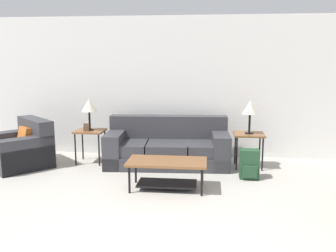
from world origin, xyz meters
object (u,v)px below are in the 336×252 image
object	(u,v)px
couch	(168,148)
table_lamp_right	(250,108)
coffee_table	(167,168)
side_table_right	(249,137)
backpack	(249,164)
side_table_left	(90,134)
armchair	(21,150)
table_lamp_left	(89,106)

from	to	relation	value
couch	table_lamp_right	distance (m)	1.56
coffee_table	table_lamp_right	xyz separation A→B (m)	(1.25, 1.23, 0.70)
side_table_right	table_lamp_right	world-z (taller)	table_lamp_right
backpack	coffee_table	bearing A→B (deg)	-153.28
backpack	side_table_right	bearing A→B (deg)	85.73
side_table_left	armchair	bearing A→B (deg)	-162.44
side_table_right	table_lamp_left	bearing A→B (deg)	-180.00
table_lamp_left	side_table_left	bearing A→B (deg)	108.43
side_table_left	table_lamp_right	size ratio (longest dim) A/B	1.06
couch	side_table_left	xyz separation A→B (m)	(-1.37, -0.02, 0.22)
table_lamp_left	table_lamp_right	world-z (taller)	same
side_table_left	backpack	bearing A→B (deg)	-12.89
side_table_left	side_table_right	bearing A→B (deg)	0.00
table_lamp_right	side_table_right	bearing A→B (deg)	99.46
table_lamp_right	backpack	world-z (taller)	table_lamp_right
table_lamp_left	backpack	bearing A→B (deg)	-12.89
coffee_table	table_lamp_right	world-z (taller)	table_lamp_right
side_table_left	side_table_right	xyz separation A→B (m)	(2.76, 0.00, 0.00)
couch	armchair	size ratio (longest dim) A/B	1.62
side_table_left	backpack	size ratio (longest dim) A/B	1.28
armchair	coffee_table	distance (m)	2.76
couch	armchair	xyz separation A→B (m)	(-2.48, -0.37, -0.00)
table_lamp_left	table_lamp_right	size ratio (longest dim) A/B	1.00
side_table_right	table_lamp_right	distance (m)	0.49
table_lamp_right	coffee_table	bearing A→B (deg)	-135.58
side_table_right	couch	bearing A→B (deg)	179.08
couch	side_table_left	size ratio (longest dim) A/B	3.65
backpack	side_table_left	bearing A→B (deg)	167.11
table_lamp_right	couch	bearing A→B (deg)	179.08
couch	coffee_table	distance (m)	1.26
armchair	table_lamp_right	size ratio (longest dim) A/B	2.39
side_table_right	table_lamp_left	xyz separation A→B (m)	(-2.76, -0.00, 0.49)
armchair	couch	bearing A→B (deg)	8.54
armchair	side_table_right	distance (m)	3.89
armchair	side_table_right	bearing A→B (deg)	5.19
armchair	table_lamp_left	distance (m)	1.37
couch	side_table_right	bearing A→B (deg)	-0.92
coffee_table	table_lamp_left	distance (m)	2.06
side_table_left	table_lamp_right	xyz separation A→B (m)	(2.76, -0.00, 0.49)
side_table_left	table_lamp_right	world-z (taller)	table_lamp_right
coffee_table	backpack	distance (m)	1.35
coffee_table	table_lamp_left	size ratio (longest dim) A/B	2.00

